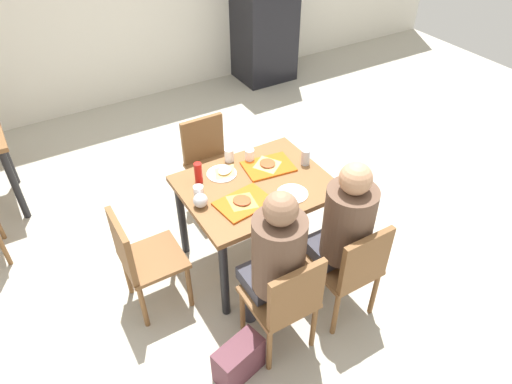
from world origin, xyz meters
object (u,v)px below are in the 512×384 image
at_px(plastic_cup_b, 287,205).
at_px(tray_red_near, 244,203).
at_px(plastic_cup_d, 250,155).
at_px(handbag, 239,360).
at_px(person_in_red, 275,258).
at_px(pizza_slice_c, 225,171).
at_px(plastic_cup_a, 229,155).
at_px(soda_can, 306,157).
at_px(chair_near_left, 286,300).
at_px(chair_near_right, 352,267).
at_px(chair_left_end, 140,257).
at_px(pizza_slice_a, 242,201).
at_px(condiment_bottle, 198,173).
at_px(paper_plate_near_edge, 292,194).
at_px(foil_bundle, 200,200).
at_px(tray_red_far, 268,166).
at_px(paper_plate_center, 222,174).
at_px(person_in_brown_jacket, 343,227).
at_px(drink_fridge, 265,6).
at_px(main_table, 256,195).
at_px(pizza_slice_b, 267,164).
at_px(chair_far_side, 209,159).
at_px(plastic_cup_c, 199,192).

bearing_deg(plastic_cup_b, tray_red_near, 135.09).
distance_m(plastic_cup_d, handbag, 1.46).
height_order(person_in_red, plastic_cup_d, person_in_red).
bearing_deg(pizza_slice_c, person_in_red, -98.34).
relative_size(plastic_cup_a, soda_can, 0.82).
distance_m(chair_near_left, chair_near_right, 0.52).
bearing_deg(plastic_cup_b, chair_left_end, 159.23).
bearing_deg(pizza_slice_a, condiment_bottle, 111.68).
bearing_deg(pizza_slice_a, paper_plate_near_edge, -14.40).
distance_m(person_in_red, condiment_bottle, 0.90).
bearing_deg(foil_bundle, paper_plate_near_edge, -19.12).
relative_size(chair_left_end, paper_plate_near_edge, 3.82).
relative_size(tray_red_far, soda_can, 2.95).
xyz_separation_m(paper_plate_center, pizza_slice_a, (-0.04, -0.37, 0.02)).
distance_m(chair_near_right, plastic_cup_a, 1.23).
bearing_deg(plastic_cup_b, paper_plate_near_edge, 43.74).
bearing_deg(paper_plate_near_edge, chair_near_left, -126.12).
bearing_deg(person_in_brown_jacket, paper_plate_near_edge, 103.59).
xyz_separation_m(chair_near_right, drink_fridge, (1.56, 3.65, 0.46)).
xyz_separation_m(paper_plate_near_edge, pizza_slice_c, (-0.29, 0.46, 0.01)).
height_order(chair_left_end, foil_bundle, foil_bundle).
xyz_separation_m(plastic_cup_b, drink_fridge, (1.80, 3.20, 0.15)).
distance_m(main_table, handbag, 1.14).
distance_m(plastic_cup_a, plastic_cup_b, 0.71).
xyz_separation_m(pizza_slice_b, foil_bundle, (-0.63, -0.16, 0.03)).
bearing_deg(paper_plate_near_edge, drink_fridge, 61.59).
height_order(chair_left_end, tray_red_near, chair_left_end).
height_order(tray_red_near, foil_bundle, foil_bundle).
bearing_deg(pizza_slice_b, plastic_cup_d, 120.71).
height_order(chair_far_side, pizza_slice_c, chair_far_side).
bearing_deg(condiment_bottle, plastic_cup_d, 5.36).
xyz_separation_m(tray_red_far, paper_plate_center, (-0.34, 0.10, -0.00)).
height_order(handbag, drink_fridge, drink_fridge).
bearing_deg(plastic_cup_c, condiment_bottle, 64.82).
relative_size(plastic_cup_b, plastic_cup_c, 1.00).
relative_size(tray_red_near, foil_bundle, 3.60).
distance_m(chair_far_side, plastic_cup_c, 0.90).
distance_m(person_in_red, foil_bundle, 0.67).
distance_m(pizza_slice_b, plastic_cup_d, 0.15).
xyz_separation_m(tray_red_far, foil_bundle, (-0.63, -0.15, 0.04)).
distance_m(plastic_cup_d, condiment_bottle, 0.45).
bearing_deg(plastic_cup_a, tray_red_far, -47.64).
relative_size(pizza_slice_a, pizza_slice_c, 1.13).
bearing_deg(plastic_cup_c, chair_near_left, -79.72).
bearing_deg(chair_near_left, soda_can, 49.39).
bearing_deg(person_in_brown_jacket, plastic_cup_d, 99.54).
relative_size(tray_red_near, soda_can, 2.95).
bearing_deg(chair_left_end, tray_red_far, 6.54).
relative_size(soda_can, foil_bundle, 1.22).
bearing_deg(paper_plate_near_edge, plastic_cup_b, -136.26).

